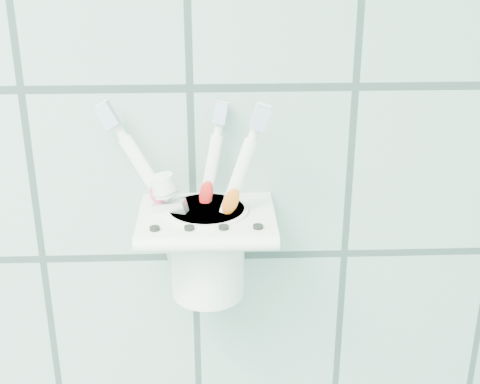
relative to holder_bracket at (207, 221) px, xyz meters
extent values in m
cube|color=white|center=(0.00, 0.04, -0.01)|extent=(0.05, 0.02, 0.04)
cube|color=white|center=(0.00, 0.00, 0.00)|extent=(0.13, 0.10, 0.01)
cylinder|color=white|center=(0.00, -0.05, 0.00)|extent=(0.13, 0.01, 0.01)
cylinder|color=black|center=(-0.05, -0.04, 0.01)|extent=(0.01, 0.01, 0.00)
cylinder|color=black|center=(-0.02, -0.04, 0.01)|extent=(0.01, 0.01, 0.00)
cylinder|color=black|center=(0.02, -0.04, 0.01)|extent=(0.01, 0.01, 0.00)
cylinder|color=black|center=(0.05, -0.04, 0.01)|extent=(0.01, 0.01, 0.00)
cylinder|color=white|center=(0.00, 0.00, -0.04)|extent=(0.07, 0.07, 0.09)
cylinder|color=white|center=(0.00, 0.00, 0.01)|extent=(0.08, 0.08, 0.01)
cylinder|color=black|center=(0.00, 0.00, 0.01)|extent=(0.07, 0.07, 0.00)
cylinder|color=white|center=(0.01, -0.01, 0.02)|extent=(0.10, 0.04, 0.16)
cylinder|color=white|center=(0.01, -0.01, 0.12)|extent=(0.02, 0.01, 0.03)
cube|color=silver|center=(0.01, -0.01, 0.13)|extent=(0.03, 0.01, 0.03)
cube|color=white|center=(0.01, -0.01, 0.13)|extent=(0.03, 0.01, 0.03)
ellipsoid|color=#D83F72|center=(0.01, -0.01, 0.04)|extent=(0.03, 0.01, 0.03)
cylinder|color=white|center=(-0.02, 0.01, 0.00)|extent=(0.04, 0.04, 0.15)
cylinder|color=white|center=(-0.02, 0.01, 0.09)|extent=(0.01, 0.01, 0.02)
cube|color=silver|center=(-0.02, 0.00, 0.10)|extent=(0.02, 0.01, 0.02)
cube|color=white|center=(-0.02, 0.01, 0.10)|extent=(0.02, 0.01, 0.02)
ellipsoid|color=red|center=(-0.02, 0.00, 0.02)|extent=(0.02, 0.01, 0.03)
cylinder|color=white|center=(-0.01, 0.00, 0.01)|extent=(0.06, 0.02, 0.16)
cylinder|color=white|center=(-0.01, 0.00, 0.10)|extent=(0.02, 0.01, 0.02)
cube|color=silver|center=(-0.01, -0.01, 0.12)|extent=(0.02, 0.01, 0.03)
cube|color=white|center=(-0.01, 0.00, 0.12)|extent=(0.02, 0.01, 0.03)
ellipsoid|color=orange|center=(-0.01, -0.01, 0.03)|extent=(0.02, 0.01, 0.03)
cube|color=silver|center=(-0.01, 0.00, -0.02)|extent=(0.05, 0.02, 0.10)
cube|color=silver|center=(-0.01, 0.00, -0.07)|extent=(0.04, 0.01, 0.02)
cone|color=silver|center=(-0.01, 0.00, 0.03)|extent=(0.04, 0.03, 0.02)
cylinder|color=white|center=(-0.01, 0.00, 0.04)|extent=(0.03, 0.03, 0.03)
camera|label=1|loc=(0.01, -0.58, 0.28)|focal=50.00mm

